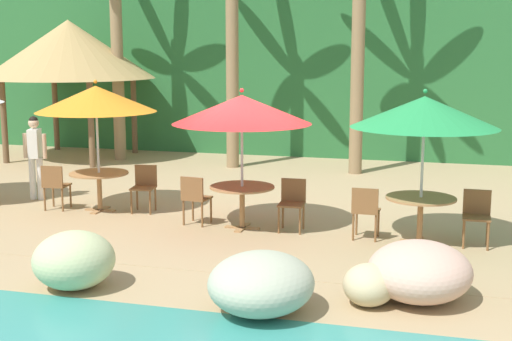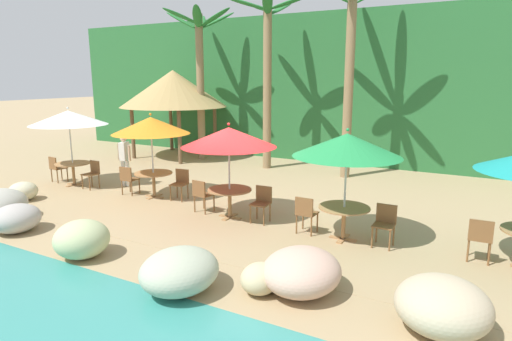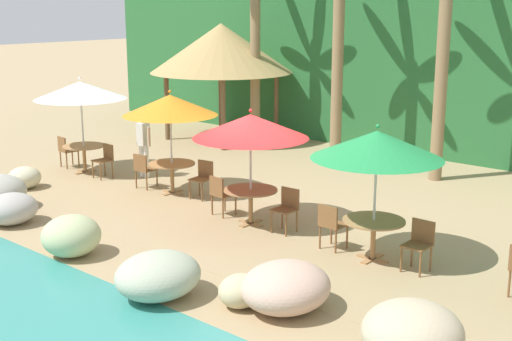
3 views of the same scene
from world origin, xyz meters
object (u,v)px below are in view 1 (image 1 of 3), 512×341
Objects in this scene: chair_orange_seaward at (144,185)px; waiter_in_white at (35,151)px; umbrella_green at (424,112)px; dining_table_orange at (99,179)px; palapa_hut at (69,50)px; chair_red_seaward at (292,201)px; chair_orange_inland at (55,184)px; chair_green_seaward at (477,213)px; chair_green_inland at (366,209)px; dining_table_red at (242,193)px; palm_tree_nearest at (116,6)px; palm_tree_second at (232,3)px; umbrella_orange at (96,99)px; dining_table_green at (421,205)px; umbrella_red at (242,109)px; chair_red_inland at (195,196)px.

chair_orange_seaward is 0.51× the size of waiter_in_white.
dining_table_orange is at bearing 173.89° from umbrella_green.
chair_red_seaward is at bearing -38.65° from palapa_hut.
waiter_in_white is at bearing 170.96° from umbrella_green.
palapa_hut reaches higher than umbrella_green.
chair_green_seaward is (7.61, -0.38, 0.00)m from chair_orange_inland.
chair_green_seaward is at bearing -30.46° from palapa_hut.
chair_green_inland is 0.19× the size of palapa_hut.
waiter_in_white is at bearing 166.53° from dining_table_red.
dining_table_orange is at bearing -166.36° from chair_orange_seaward.
dining_table_orange is 1.26× the size of chair_red_seaward.
palm_tree_nearest is 3.34m from palm_tree_second.
dining_table_orange is at bearing 169.67° from dining_table_red.
umbrella_orange is 6.15m from dining_table_green.
chair_red_inland is (-0.85, 0.00, -1.53)m from umbrella_red.
chair_green_inland is 0.51× the size of waiter_in_white.
chair_orange_seaward and chair_orange_inland have the same top height.
chair_orange_inland is at bearing 174.46° from umbrella_red.
umbrella_green reaches higher than chair_green_seaward.
chair_red_inland reaches higher than dining_table_orange.
palm_tree_second is (-2.01, 5.93, 2.09)m from umbrella_red.
chair_orange_inland is 1.25m from waiter_in_white.
umbrella_red is 1.75m from chair_red_seaward.
palm_tree_second reaches higher than umbrella_red.
palapa_hut is at bearing 147.05° from dining_table_green.
dining_table_green is (6.76, -0.46, 0.10)m from chair_orange_inland.
chair_green_seaward is 8.58m from waiter_in_white.
chair_red_seaward is 2.97m from chair_green_seaward.
dining_table_green is at bearing -32.95° from palapa_hut.
dining_table_green is 1.26× the size of chair_green_seaward.
chair_green_inland is at bearing -174.92° from umbrella_green.
dining_table_orange is at bearing -100.04° from palm_tree_second.
palapa_hut reaches higher than chair_orange_inland.
chair_red_inland is 8.90m from palapa_hut.
dining_table_green is at bearing -5.93° from chair_red_seaward.
dining_table_red is (3.80, -0.37, 0.10)m from chair_orange_inland.
dining_table_red is at bearing -13.47° from waiter_in_white.
umbrella_green is (5.93, -0.63, 1.47)m from dining_table_orange.
waiter_in_white is at bearing -118.99° from palm_tree_second.
chair_orange_inland and chair_red_inland have the same top height.
umbrella_green is (5.10, -0.84, 1.57)m from chair_orange_seaward.
palapa_hut is at bearing 123.77° from umbrella_orange.
palm_tree_second is 1.37× the size of palapa_hut.
chair_red_seaward is at bearing 174.07° from umbrella_green.
palm_tree_nearest reaches higher than waiter_in_white.
chair_orange_inland is 7.07m from palm_tree_nearest.
dining_table_green is at bearing -6.11° from umbrella_orange.
umbrella_orange is 0.40× the size of palm_tree_nearest.
chair_orange_seaward is 2.61m from waiter_in_white.
chair_red_inland is 4.13m from umbrella_green.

